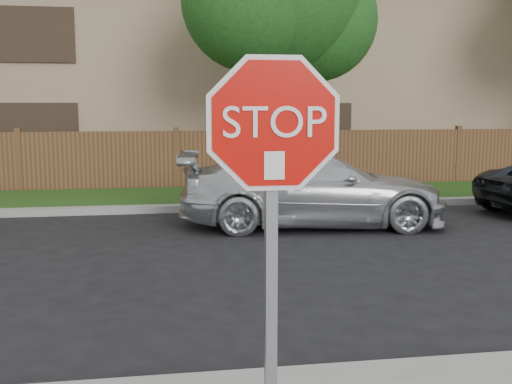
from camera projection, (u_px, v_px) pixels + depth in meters
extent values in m
plane|color=black|center=(214.00, 383.00, 4.90)|extent=(90.00, 90.00, 0.00)
cube|color=gray|center=(181.00, 208.00, 12.85)|extent=(70.00, 0.30, 0.15)
cube|color=#1E4714|center=(179.00, 198.00, 14.47)|extent=(70.00, 3.00, 0.12)
cube|color=#50301C|center=(177.00, 161.00, 15.93)|extent=(70.00, 0.12, 1.60)
cube|color=tan|center=(171.00, 85.00, 21.10)|extent=(34.00, 8.00, 6.00)
cylinder|color=#382B21|center=(281.00, 118.00, 14.49)|extent=(0.44, 0.44, 3.92)
sphere|color=#1C4414|center=(316.00, 20.00, 14.58)|extent=(3.00, 3.00, 3.00)
sphere|color=#1C4414|center=(251.00, 1.00, 13.60)|extent=(3.20, 3.20, 3.20)
cube|color=gray|center=(271.00, 285.00, 3.35)|extent=(0.07, 0.06, 2.30)
cylinder|color=white|center=(274.00, 124.00, 3.16)|extent=(1.01, 0.02, 1.01)
cylinder|color=red|center=(274.00, 124.00, 3.14)|extent=(0.93, 0.02, 0.93)
cube|color=white|center=(274.00, 166.00, 3.16)|extent=(0.11, 0.00, 0.15)
imported|color=silver|center=(312.00, 188.00, 11.26)|extent=(5.16, 2.49, 1.45)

